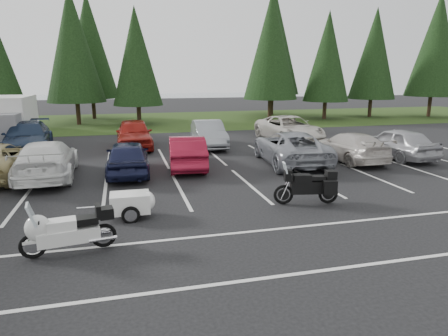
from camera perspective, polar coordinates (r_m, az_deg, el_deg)
ground at (r=13.89m, az=-7.71°, el=-4.40°), size 120.00×120.00×0.00m
grass_strip at (r=37.43m, az=-12.15°, el=6.52°), size 80.00×16.00×0.01m
lake_water at (r=68.51m, az=-9.94°, el=9.52°), size 70.00×50.00×0.02m
box_truck at (r=26.63m, az=-28.69°, el=5.73°), size 2.40×5.60×2.90m
stall_markings at (r=15.80m, az=-8.59°, el=-2.24°), size 32.00×16.00×0.01m
conifer_4 at (r=36.32m, az=-20.81°, el=16.11°), size 4.80×4.80×11.17m
conifer_5 at (r=34.83m, az=-12.43°, el=15.31°), size 4.14×4.14×9.63m
conifer_6 at (r=37.83m, az=6.77°, el=16.97°), size 4.93×4.93×11.48m
conifer_7 at (r=39.81m, az=14.57°, el=15.16°), size 4.27×4.27×9.94m
conifer_8 at (r=43.38m, az=20.68°, el=15.03°), size 4.53×4.53×10.56m
conifer_9 at (r=46.09m, az=28.09°, el=15.33°), size 5.19×5.19×12.10m
conifer_back_b at (r=40.83m, az=-18.70°, el=16.19°), size 4.97×4.97×11.58m
conifer_back_c at (r=42.98m, az=7.06°, el=17.54°), size 5.50×5.50×12.81m
car_near_3 at (r=17.85m, az=-23.99°, el=1.09°), size 2.36×5.43×1.55m
car_near_4 at (r=17.44m, az=-13.59°, el=1.50°), size 1.89×4.43×1.49m
car_near_5 at (r=18.27m, az=-5.34°, el=2.31°), size 2.00×4.61×1.47m
car_near_6 at (r=19.34m, az=9.47°, el=2.92°), size 3.10×5.83×1.56m
car_near_7 at (r=20.70m, az=17.45°, el=2.93°), size 2.13×4.88×1.40m
car_near_8 at (r=22.18m, az=23.40°, el=3.31°), size 2.23×4.71×1.55m
car_far_1 at (r=24.36m, az=-26.26°, el=3.94°), size 2.78×5.85×1.65m
car_far_2 at (r=23.77m, az=-12.73°, el=4.81°), size 1.97×4.89×1.67m
car_far_3 at (r=23.53m, az=-2.23°, el=4.88°), size 1.87×4.75×1.54m
car_far_4 at (r=25.84m, az=9.28°, el=5.55°), size 3.07×5.96×1.61m
touring_motorcycle at (r=10.23m, az=-21.37°, el=-7.76°), size 2.51×1.11×1.34m
cargo_trailer at (r=12.22m, az=-13.26°, el=-5.22°), size 1.67×0.95×0.77m
adventure_motorcycle at (r=13.33m, az=11.70°, el=-2.07°), size 2.49×1.25×1.44m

